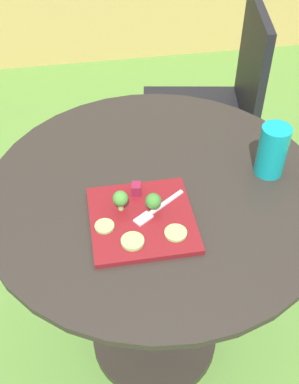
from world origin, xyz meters
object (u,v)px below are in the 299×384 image
object	(u,v)px
drinking_glass	(272,153)
patio_chair	(220,99)
salad_plate	(142,220)
fork	(155,210)

from	to	relation	value
drinking_glass	patio_chair	bearing A→B (deg)	82.70
salad_plate	drinking_glass	xyz separation A→B (m)	(0.35, 0.12, 0.06)
patio_chair	salad_plate	distance (m)	0.97
drinking_glass	fork	size ratio (longest dim) A/B	1.03
patio_chair	fork	xyz separation A→B (m)	(-0.41, -0.81, 0.25)
patio_chair	drinking_glass	bearing A→B (deg)	-97.30
fork	drinking_glass	bearing A→B (deg)	18.40
patio_chair	fork	bearing A→B (deg)	-116.86
fork	salad_plate	bearing A→B (deg)	-154.77
patio_chair	salad_plate	xyz separation A→B (m)	(-0.44, -0.83, 0.24)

